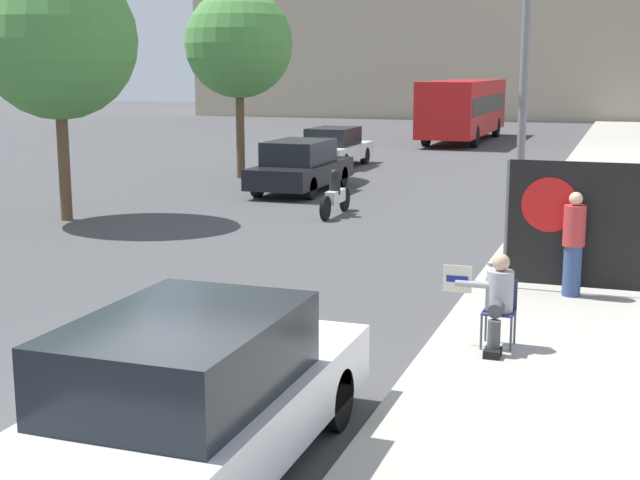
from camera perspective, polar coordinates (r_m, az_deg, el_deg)
ground_plane at (r=9.89m, az=-8.29°, el=-10.77°), size 160.00×160.00×0.00m
sidewalk_curb at (r=23.39m, az=18.38°, el=1.62°), size 4.15×90.00×0.15m
seated_protester at (r=11.43m, az=11.27°, el=-3.69°), size 0.91×0.77×1.20m
jogger_on_sidewalk at (r=14.29m, az=15.92°, el=-0.22°), size 0.34×0.34×1.63m
pedestrian_behind at (r=17.07m, az=18.00°, el=1.75°), size 0.34×0.34×1.80m
protest_banner at (r=14.44m, az=16.39°, el=0.94°), size 2.42×0.06×2.08m
traffic_light_pole at (r=16.96m, az=9.13°, el=13.15°), size 3.28×3.04×6.19m
parked_car_curbside at (r=8.08m, az=-8.20°, el=-10.00°), size 1.89×4.66×1.55m
car_on_road_nearest at (r=26.55m, az=-1.26°, el=4.73°), size 1.82×4.66×1.55m
car_on_road_midblock at (r=33.42m, az=0.92°, el=5.95°), size 1.78×4.37×1.47m
city_bus_on_road at (r=45.74m, az=9.20°, el=8.45°), size 2.62×10.99×3.03m
motorcycle_on_road at (r=22.28m, az=0.98°, el=2.89°), size 0.28×2.15×1.18m
street_tree_near_curb at (r=22.28m, az=-16.46°, el=12.15°), size 3.74×3.74×6.16m
street_tree_midblock at (r=30.04m, az=-5.22°, el=12.38°), size 3.56×3.56×6.21m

